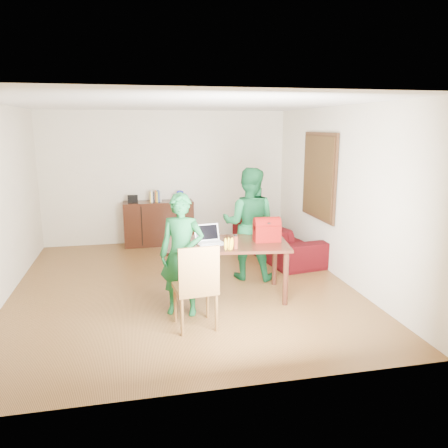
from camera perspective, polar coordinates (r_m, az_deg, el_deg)
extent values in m
cube|color=#442A11|center=(6.79, -5.33, -8.46)|extent=(5.00, 5.50, 0.10)
cube|color=white|center=(6.35, -5.86, 15.83)|extent=(5.00, 5.50, 0.10)
cube|color=beige|center=(9.19, -7.56, 6.05)|extent=(5.00, 0.10, 2.70)
cube|color=beige|center=(3.72, -0.70, -3.63)|extent=(5.00, 0.10, 2.70)
cube|color=beige|center=(7.16, 15.18, 3.86)|extent=(0.10, 5.50, 2.70)
cube|color=#3F2614|center=(7.73, 12.32, 6.12)|extent=(0.04, 1.28, 1.48)
cube|color=#4E2D17|center=(7.71, 12.11, 6.12)|extent=(0.01, 1.18, 1.36)
cube|color=black|center=(9.04, -8.51, 0.12)|extent=(1.40, 0.45, 0.90)
cube|color=black|center=(8.93, -11.83, 3.23)|extent=(0.20, 0.14, 0.14)
cube|color=#B0B2BA|center=(8.98, -5.75, 3.49)|extent=(0.24, 0.22, 0.14)
ellipsoid|color=#1A20AD|center=(8.96, -5.77, 4.16)|extent=(0.14, 0.14, 0.07)
cube|color=black|center=(6.15, 0.39, -2.60)|extent=(1.80, 1.17, 0.04)
cylinder|color=black|center=(5.88, -6.82, -7.47)|extent=(0.07, 0.07, 0.75)
cylinder|color=black|center=(6.01, 8.05, -7.07)|extent=(0.07, 0.07, 0.75)
cylinder|color=black|center=(6.63, -6.55, -5.12)|extent=(0.07, 0.07, 0.75)
cylinder|color=black|center=(6.74, 6.63, -4.82)|extent=(0.07, 0.07, 0.75)
cube|color=brown|center=(5.30, -3.80, -8.38)|extent=(0.53, 0.51, 0.05)
cube|color=brown|center=(5.01, -3.27, -6.05)|extent=(0.48, 0.08, 0.55)
imported|color=#135628|center=(5.60, -5.54, -4.01)|extent=(0.67, 0.55, 1.59)
imported|color=#125128|center=(6.90, 3.27, 0.03)|extent=(1.05, 0.95, 1.77)
cube|color=white|center=(6.06, -1.80, -2.54)|extent=(0.39, 0.29, 0.02)
cube|color=black|center=(6.03, -1.81, -1.36)|extent=(0.36, 0.14, 0.23)
cylinder|color=#612616|center=(5.82, 1.52, -2.31)|extent=(0.08, 0.08, 0.19)
cube|color=#730707|center=(6.22, 5.62, -1.01)|extent=(0.38, 0.23, 0.27)
imported|color=#39070A|center=(8.32, 6.99, -1.72)|extent=(1.26, 2.43, 0.68)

